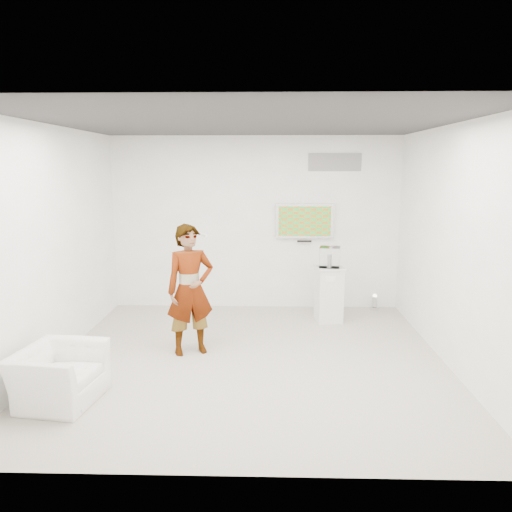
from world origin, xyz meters
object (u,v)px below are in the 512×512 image
person (190,290)px  armchair (58,375)px  tv (304,221)px  floor_uplight (375,302)px  pedestal (329,294)px

person → armchair: 1.97m
person → armchair: size_ratio=1.94×
tv → floor_uplight: bearing=-4.9°
tv → floor_uplight: (1.24, -0.11, -1.42)m
tv → person: (-1.65, -2.22, -0.68)m
armchair → floor_uplight: bearing=-40.7°
floor_uplight → armchair: bearing=-138.9°
person → armchair: bearing=-153.2°
armchair → pedestal: size_ratio=1.00×
person → armchair: (-1.20, -1.45, -0.58)m
armchair → floor_uplight: armchair is taller
tv → floor_uplight: tv is taller
tv → pedestal: size_ratio=1.11×
pedestal → floor_uplight: size_ratio=3.37×
armchair → pedestal: bearing=-39.7°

